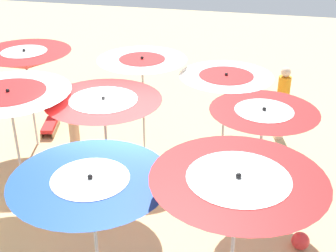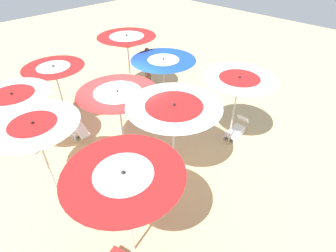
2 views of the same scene
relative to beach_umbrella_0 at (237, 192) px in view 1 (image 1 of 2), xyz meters
name	(u,v)px [view 1 (image 1 of 2)]	position (x,y,z in m)	size (l,w,h in m)	color
ground	(118,212)	(2.37, -2.09, -2.28)	(35.14, 35.14, 0.04)	#D1B57F
beach_umbrella_0	(237,192)	(0.00, 0.00, 0.00)	(2.14, 2.14, 2.54)	#B2B2B7
beach_umbrella_1	(263,119)	(-0.19, -2.80, -0.32)	(1.92, 1.92, 2.18)	#B2B2B7
beach_umbrella_2	(226,83)	(0.67, -4.37, -0.32)	(1.97, 1.97, 2.18)	#B2B2B7
beach_umbrella_3	(91,189)	(1.91, -0.03, -0.28)	(2.16, 2.16, 2.21)	#B2B2B7
beach_umbrella_4	(104,109)	(2.65, -2.42, -0.27)	(2.13, 2.13, 2.25)	#B2B2B7
beach_umbrella_5	(142,66)	(2.56, -4.59, -0.16)	(1.99, 1.99, 2.32)	#B2B2B7
beach_umbrella_7	(9,101)	(4.30, -2.03, -0.11)	(2.25, 2.25, 2.40)	#B2B2B7
beach_umbrella_8	(25,60)	(5.19, -4.17, -0.10)	(2.09, 2.09, 2.43)	#B2B2B7
lounger_0	(51,122)	(5.21, -4.97, -2.05)	(0.60, 1.22, 0.67)	olive
lounger_1	(212,187)	(0.68, -3.01, -2.05)	(1.23, 0.46, 0.62)	silver
beachgoer_0	(282,101)	(-0.58, -5.93, -1.27)	(0.30, 0.30, 1.87)	beige
beachgoer_2	(73,116)	(4.12, -4.07, -1.33)	(0.30, 0.30, 1.77)	#D8A87F
beach_ball	(300,241)	(-1.04, -1.86, -2.11)	(0.31, 0.31, 0.31)	red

